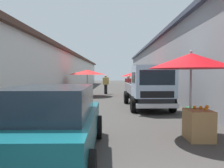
{
  "coord_description": "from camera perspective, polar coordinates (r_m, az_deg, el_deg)",
  "views": [
    {
      "loc": [
        -1.63,
        -0.1,
        1.69
      ],
      "look_at": [
        9.12,
        0.01,
        1.22
      ],
      "focal_mm": 35.7,
      "sensor_mm": 36.0,
      "label": 1
    }
  ],
  "objects": [
    {
      "name": "vendor_by_crates",
      "position": [
        18.97,
        -1.61,
        0.26
      ],
      "size": [
        0.43,
        0.55,
        1.64
      ],
      "color": "#232328",
      "rests_on": "ground"
    },
    {
      "name": "hatchback_car",
      "position": [
        4.69,
        -15.14,
        -9.26
      ],
      "size": [
        3.95,
        2.0,
        1.45
      ],
      "color": "#0F4C56",
      "rests_on": "ground"
    },
    {
      "name": "ground",
      "position": [
        15.22,
        0.2,
        -3.86
      ],
      "size": [
        90.0,
        90.0,
        0.0
      ],
      "primitive_type": "plane",
      "color": "#3D3A38"
    },
    {
      "name": "building_right_concrete",
      "position": [
        18.77,
        22.75,
        4.44
      ],
      "size": [
        49.8,
        7.5,
        4.75
      ],
      "color": "gray",
      "rests_on": "ground"
    },
    {
      "name": "delivery_truck",
      "position": [
        10.67,
        9.66,
        -1.01
      ],
      "size": [
        5.0,
        2.16,
        2.08
      ],
      "color": "black",
      "rests_on": "ground"
    },
    {
      "name": "fruit_stall_far_right",
      "position": [
        17.24,
        -6.36,
        2.28
      ],
      "size": [
        2.86,
        2.86,
        2.1
      ],
      "color": "#9E9EA3",
      "rests_on": "ground"
    },
    {
      "name": "plastic_stool",
      "position": [
        9.05,
        19.2,
        -6.29
      ],
      "size": [
        0.3,
        0.3,
        0.43
      ],
      "color": "#1E8C3F",
      "rests_on": "ground"
    },
    {
      "name": "parked_scooter",
      "position": [
        11.01,
        -15.47,
        -4.05
      ],
      "size": [
        1.68,
        0.53,
        1.14
      ],
      "color": "black",
      "rests_on": "ground"
    },
    {
      "name": "building_left_whitewash",
      "position": [
        18.84,
        -22.13,
        2.8
      ],
      "size": [
        49.8,
        7.5,
        3.67
      ],
      "color": "silver",
      "rests_on": "ground"
    },
    {
      "name": "fruit_stall_near_left",
      "position": [
        17.92,
        6.79,
        2.19
      ],
      "size": [
        2.87,
        2.87,
        2.08
      ],
      "color": "#9E9EA3",
      "rests_on": "ground"
    },
    {
      "name": "fruit_stall_mid_lane",
      "position": [
        6.16,
        19.86,
        3.22
      ],
      "size": [
        2.23,
        2.23,
        2.32
      ],
      "color": "#9E9EA3",
      "rests_on": "ground"
    },
    {
      "name": "vendor_in_shade",
      "position": [
        16.27,
        4.24,
        -0.2
      ],
      "size": [
        0.45,
        0.51,
        1.6
      ],
      "color": "#665B4C",
      "rests_on": "ground"
    }
  ]
}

